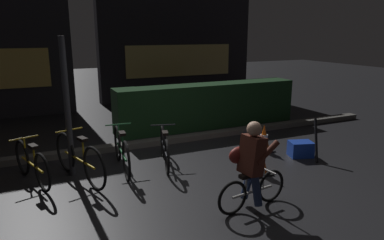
% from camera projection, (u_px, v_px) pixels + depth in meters
% --- Properties ---
extents(ground_plane, '(40.00, 40.00, 0.00)m').
position_uv_depth(ground_plane, '(196.00, 183.00, 5.74)').
color(ground_plane, black).
extents(sidewalk_curb, '(12.00, 0.24, 0.12)m').
position_uv_depth(sidewalk_curb, '(153.00, 142.00, 7.67)').
color(sidewalk_curb, '#56544F').
rests_on(sidewalk_curb, ground).
extents(hedge_row, '(4.80, 0.70, 1.11)m').
position_uv_depth(hedge_row, '(208.00, 105.00, 9.07)').
color(hedge_row, '#19381C').
rests_on(hedge_row, ground).
extents(storefront_right, '(5.65, 0.54, 4.03)m').
position_uv_depth(storefront_right, '(177.00, 43.00, 12.67)').
color(storefront_right, '#262328').
rests_on(storefront_right, ground).
extents(street_post, '(0.10, 0.10, 2.33)m').
position_uv_depth(street_post, '(67.00, 108.00, 5.80)').
color(street_post, '#2D2D33').
rests_on(street_post, ground).
extents(parked_bike_left_mid, '(0.56, 1.47, 0.71)m').
position_uv_depth(parked_bike_left_mid, '(32.00, 164.00, 5.70)').
color(parked_bike_left_mid, black).
rests_on(parked_bike_left_mid, ground).
extents(parked_bike_center_left, '(0.60, 1.69, 0.81)m').
position_uv_depth(parked_bike_center_left, '(79.00, 159.00, 5.79)').
color(parked_bike_center_left, black).
rests_on(parked_bike_center_left, ground).
extents(parked_bike_center_right, '(0.46, 1.68, 0.77)m').
position_uv_depth(parked_bike_center_right, '(122.00, 151.00, 6.23)').
color(parked_bike_center_right, black).
rests_on(parked_bike_center_right, ground).
extents(parked_bike_right_mid, '(0.51, 1.48, 0.70)m').
position_uv_depth(parked_bike_right_mid, '(165.00, 148.00, 6.48)').
color(parked_bike_right_mid, black).
rests_on(parked_bike_right_mid, ground).
extents(traffic_cone_near, '(0.36, 0.36, 0.55)m').
position_uv_depth(traffic_cone_near, '(260.00, 159.00, 6.06)').
color(traffic_cone_near, black).
rests_on(traffic_cone_near, ground).
extents(traffic_cone_far, '(0.36, 0.36, 0.56)m').
position_uv_depth(traffic_cone_far, '(264.00, 138.00, 7.23)').
color(traffic_cone_far, black).
rests_on(traffic_cone_far, ground).
extents(blue_crate, '(0.51, 0.44, 0.30)m').
position_uv_depth(blue_crate, '(301.00, 149.00, 6.95)').
color(blue_crate, '#193DB7').
rests_on(blue_crate, ground).
extents(cyclist, '(1.18, 0.50, 1.25)m').
position_uv_depth(cyclist, '(251.00, 165.00, 4.79)').
color(cyclist, black).
rests_on(cyclist, ground).
extents(closed_umbrella, '(0.28, 0.41, 0.77)m').
position_uv_depth(closed_umbrella, '(316.00, 140.00, 6.73)').
color(closed_umbrella, black).
rests_on(closed_umbrella, ground).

